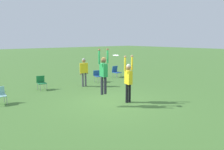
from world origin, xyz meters
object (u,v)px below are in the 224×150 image
(person_defending, at_px, (128,78))
(person_spectator_near, at_px, (84,69))
(frisbee, at_px, (116,55))
(camping_chair_0, at_px, (116,71))
(camping_chair_4, at_px, (98,75))
(camping_chair_1, at_px, (41,82))
(person_jumping, at_px, (104,71))

(person_defending, relative_size, person_spectator_near, 1.24)
(person_defending, distance_m, frisbee, 1.32)
(person_defending, xyz_separation_m, frisbee, (-0.78, -0.01, 1.06))
(camping_chair_0, xyz_separation_m, camping_chair_4, (-2.21, -0.64, 0.01))
(camping_chair_0, bearing_deg, person_spectator_near, 13.65)
(camping_chair_1, bearing_deg, camping_chair_0, -166.30)
(person_jumping, bearing_deg, person_spectator_near, -10.16)
(person_defending, bearing_deg, camping_chair_4, 170.80)
(camping_chair_0, xyz_separation_m, person_spectator_near, (-3.70, -1.23, 0.59))
(person_jumping, distance_m, person_spectator_near, 4.30)
(camping_chair_0, distance_m, camping_chair_4, 2.30)
(camping_chair_1, relative_size, person_spectator_near, 0.46)
(frisbee, relative_size, camping_chair_4, 0.33)
(frisbee, bearing_deg, camping_chair_0, 48.53)
(frisbee, height_order, camping_chair_0, frisbee)
(camping_chair_0, distance_m, camping_chair_1, 6.07)
(person_jumping, height_order, person_defending, person_jumping)
(person_jumping, distance_m, person_defending, 1.33)
(person_jumping, distance_m, frisbee, 0.83)
(person_jumping, distance_m, camping_chair_4, 5.60)
(camping_chair_1, bearing_deg, camping_chair_4, -173.78)
(frisbee, xyz_separation_m, camping_chair_4, (2.61, 4.82, -1.74))
(person_defending, xyz_separation_m, camping_chair_0, (4.04, 5.45, -0.69))
(frisbee, distance_m, camping_chair_1, 5.53)
(camping_chair_1, xyz_separation_m, camping_chair_4, (3.85, -0.27, 0.01))
(frisbee, xyz_separation_m, camping_chair_1, (-1.24, 5.09, -1.75))
(frisbee, bearing_deg, person_jumping, 150.13)
(camping_chair_1, bearing_deg, person_spectator_near, 170.16)
(camping_chair_0, relative_size, person_spectator_near, 0.48)
(person_jumping, relative_size, camping_chair_1, 2.45)
(person_jumping, bearing_deg, camping_chair_0, -33.88)
(person_spectator_near, bearing_deg, frisbee, -91.68)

